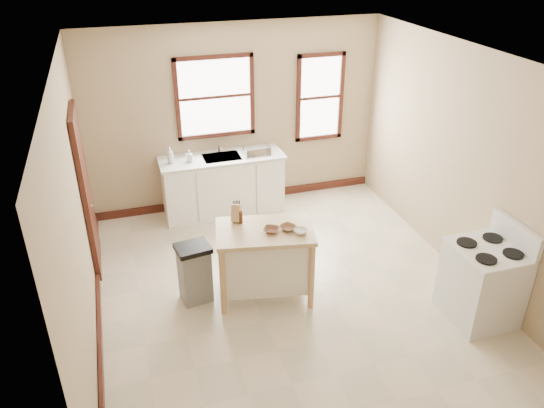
{
  "coord_description": "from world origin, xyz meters",
  "views": [
    {
      "loc": [
        -1.74,
        -4.99,
        3.99
      ],
      "look_at": [
        -0.07,
        0.4,
        1.0
      ],
      "focal_mm": 35.0,
      "sensor_mm": 36.0,
      "label": 1
    }
  ],
  "objects": [
    {
      "name": "kitchen_island",
      "position": [
        -0.29,
        -0.01,
        0.45
      ],
      "size": [
        1.22,
        0.9,
        0.91
      ],
      "primitive_type": null,
      "rotation": [
        0.0,
        0.0,
        -0.19
      ],
      "color": "tan",
      "rests_on": "ground"
    },
    {
      "name": "knife_block",
      "position": [
        -0.54,
        0.28,
        1.01
      ],
      "size": [
        0.14,
        0.14,
        0.2
      ],
      "primitive_type": null,
      "rotation": [
        0.0,
        0.0,
        -0.55
      ],
      "color": "tan",
      "rests_on": "kitchen_island"
    },
    {
      "name": "wall_back",
      "position": [
        0.0,
        2.5,
        1.4
      ],
      "size": [
        4.5,
        0.04,
        2.8
      ],
      "primitive_type": "cube",
      "color": "tan",
      "rests_on": "ground"
    },
    {
      "name": "window_main",
      "position": [
        -0.3,
        2.48,
        1.75
      ],
      "size": [
        1.17,
        0.06,
        1.22
      ],
      "primitive_type": null,
      "color": "#36110E",
      "rests_on": "wall_back"
    },
    {
      "name": "trash_bin",
      "position": [
        -1.1,
        0.15,
        0.37
      ],
      "size": [
        0.43,
        0.38,
        0.74
      ],
      "primitive_type": null,
      "rotation": [
        0.0,
        0.0,
        0.15
      ],
      "color": "gray",
      "rests_on": "ground"
    },
    {
      "name": "bowl_a",
      "position": [
        -0.22,
        -0.07,
        0.93
      ],
      "size": [
        0.25,
        0.25,
        0.04
      ],
      "primitive_type": "imported",
      "rotation": [
        0.0,
        0.0,
        -0.52
      ],
      "color": "brown",
      "rests_on": "kitchen_island"
    },
    {
      "name": "window_side",
      "position": [
        1.35,
        2.48,
        1.6
      ],
      "size": [
        0.77,
        0.06,
        1.37
      ],
      "primitive_type": null,
      "color": "#36110E",
      "rests_on": "wall_back"
    },
    {
      "name": "gas_stove",
      "position": [
        1.91,
        -1.1,
        0.59
      ],
      "size": [
        0.73,
        0.74,
        1.17
      ],
      "primitive_type": null,
      "color": "silver",
      "rests_on": "ground"
    },
    {
      "name": "baseboard_back",
      "position": [
        0.0,
        2.47,
        0.06
      ],
      "size": [
        4.5,
        0.04,
        0.12
      ],
      "primitive_type": "cube",
      "color": "#36110E",
      "rests_on": "ground"
    },
    {
      "name": "wall_left",
      "position": [
        -2.25,
        0.0,
        1.4
      ],
      "size": [
        0.04,
        5.0,
        2.8
      ],
      "primitive_type": "cube",
      "color": "tan",
      "rests_on": "ground"
    },
    {
      "name": "sink_counter",
      "position": [
        -0.3,
        2.2,
        0.46
      ],
      "size": [
        1.86,
        0.62,
        0.92
      ],
      "primitive_type": null,
      "color": "white",
      "rests_on": "ground"
    },
    {
      "name": "ceiling",
      "position": [
        0.0,
        0.0,
        2.8
      ],
      "size": [
        5.0,
        5.0,
        0.0
      ],
      "primitive_type": "plane",
      "rotation": [
        3.14,
        0.0,
        0.0
      ],
      "color": "white",
      "rests_on": "ground"
    },
    {
      "name": "soap_bottle_a",
      "position": [
        -1.05,
        2.18,
        1.04
      ],
      "size": [
        0.1,
        0.1,
        0.24
      ],
      "primitive_type": "imported",
      "rotation": [
        0.0,
        0.0,
        0.05
      ],
      "color": "#B2B2B2",
      "rests_on": "sink_counter"
    },
    {
      "name": "wall_right",
      "position": [
        2.25,
        0.0,
        1.4
      ],
      "size": [
        0.04,
        5.0,
        2.8
      ],
      "primitive_type": "cube",
      "color": "tan",
      "rests_on": "ground"
    },
    {
      "name": "floor",
      "position": [
        0.0,
        0.0,
        0.0
      ],
      "size": [
        5.0,
        5.0,
        0.0
      ],
      "primitive_type": "plane",
      "color": "#C1B599",
      "rests_on": "ground"
    },
    {
      "name": "pepper_grinder",
      "position": [
        -0.51,
        0.22,
        0.98
      ],
      "size": [
        0.05,
        0.05,
        0.15
      ],
      "primitive_type": "cylinder",
      "rotation": [
        0.0,
        0.0,
        0.09
      ],
      "color": "#472313",
      "rests_on": "kitchen_island"
    },
    {
      "name": "baseboard_left",
      "position": [
        -2.22,
        0.0,
        0.06
      ],
      "size": [
        0.04,
        5.0,
        0.12
      ],
      "primitive_type": "cube",
      "color": "#36110E",
      "rests_on": "ground"
    },
    {
      "name": "bowl_b",
      "position": [
        -0.03,
        -0.08,
        0.93
      ],
      "size": [
        0.24,
        0.24,
        0.04
      ],
      "primitive_type": "imported",
      "rotation": [
        0.0,
        0.0,
        0.47
      ],
      "color": "brown",
      "rests_on": "kitchen_island"
    },
    {
      "name": "bowl_c",
      "position": [
        0.08,
        -0.2,
        0.93
      ],
      "size": [
        0.17,
        0.17,
        0.05
      ],
      "primitive_type": "imported",
      "rotation": [
        0.0,
        0.0,
        0.05
      ],
      "color": "white",
      "rests_on": "kitchen_island"
    },
    {
      "name": "door_left",
      "position": [
        -2.21,
        1.3,
        1.05
      ],
      "size": [
        0.06,
        0.9,
        2.1
      ],
      "primitive_type": "cube",
      "color": "#36110E",
      "rests_on": "ground"
    },
    {
      "name": "dish_rack",
      "position": [
        0.22,
        2.14,
        0.97
      ],
      "size": [
        0.46,
        0.38,
        0.1
      ],
      "primitive_type": null,
      "rotation": [
        0.0,
        0.0,
        -0.19
      ],
      "color": "silver",
      "rests_on": "sink_counter"
    },
    {
      "name": "soap_bottle_b",
      "position": [
        -0.78,
        2.17,
        1.01
      ],
      "size": [
        0.1,
        0.1,
        0.18
      ],
      "primitive_type": "imported",
      "rotation": [
        0.0,
        0.0,
        -0.23
      ],
      "color": "#B2B2B2",
      "rests_on": "sink_counter"
    },
    {
      "name": "faucet",
      "position": [
        -0.3,
        2.38,
        1.03
      ],
      "size": [
        0.03,
        0.03,
        0.22
      ],
      "primitive_type": "cylinder",
      "color": "silver",
      "rests_on": "sink_counter"
    }
  ]
}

